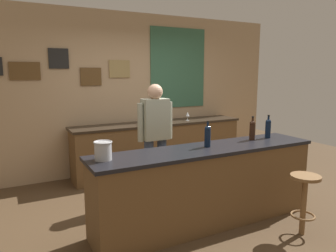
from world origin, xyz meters
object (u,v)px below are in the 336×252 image
Objects in this scene: ice_bucket at (103,150)px; wine_glass_c at (158,116)px; bar_stool at (304,195)px; wine_glass_b at (153,116)px; wine_glass_d at (188,115)px; wine_bottle_a at (208,135)px; bartender at (155,134)px; wine_bottle_b at (252,129)px; wine_bottle_c at (268,128)px; wine_glass_a at (142,118)px.

ice_bucket reaches higher than wine_glass_c.
wine_glass_b is at bearing 100.01° from bar_stool.
wine_glass_d is (2.15, 1.95, -0.01)m from ice_bucket.
wine_glass_b is at bearing 82.58° from wine_bottle_a.
bartender is 5.29× the size of wine_bottle_b.
wine_bottle_a is 1.63× the size of ice_bucket.
wine_glass_b is 0.66m from wine_glass_d.
wine_bottle_a is at bearing -175.86° from wine_bottle_b.
wine_bottle_a is 2.17m from wine_glass_d.
ice_bucket reaches higher than wine_glass_b.
wine_bottle_c is (1.00, 0.05, 0.00)m from wine_bottle_a.
bar_stool is 1.04m from wine_bottle_c.
wine_bottle_c is at bearing 73.59° from bar_stool.
wine_bottle_c is 1.63× the size of ice_bucket.
wine_glass_b is at bearing 66.11° from bartender.
wine_glass_c is at bearing 62.18° from bartender.
wine_glass_c is (-0.63, 2.00, -0.05)m from wine_bottle_c.
wine_glass_b is (0.50, 1.12, 0.07)m from bartender.
wine_bottle_b is 1.63× the size of ice_bucket.
wine_bottle_c is 1.97× the size of wine_glass_a.
wine_glass_d is at bearing 84.15° from wine_bottle_b.
bartender is at bearing -137.80° from wine_glass_d.
wine_bottle_c reaches higher than ice_bucket.
bar_stool is 1.01m from wine_bottle_b.
wine_glass_a is at bearing -156.16° from wine_glass_b.
wine_bottle_a reaches higher than wine_glass_c.
bartender reaches higher than ice_bucket.
ice_bucket is 1.21× the size of wine_glass_a.
bartender is 1.29m from wine_glass_c.
wine_bottle_a reaches higher than wine_glass_d.
bartender is 0.95m from wine_bottle_a.
bartender is 1.35m from ice_bucket.
wine_glass_c is at bearing 170.92° from wine_glass_d.
wine_glass_b is 1.00× the size of wine_glass_d.
bartender is at bearing 137.93° from wine_bottle_b.
wine_glass_a is (-1.00, 1.87, -0.05)m from wine_bottle_c.
bar_stool is at bearing -59.44° from bartender.
bartender is 1.03m from wine_glass_a.
ice_bucket is at bearing -128.16° from wine_glass_c.
wine_glass_b is 0.10m from wine_glass_c.
ice_bucket is at bearing -137.90° from wine_glass_d.
wine_bottle_c is at bearing -35.02° from bartender.
bar_stool is 2.89m from wine_glass_c.
ice_bucket is (-1.23, 0.02, -0.04)m from wine_bottle_a.
wine_bottle_b is 1.97× the size of wine_glass_b.
wine_bottle_c is 2.12m from wine_glass_a.
wine_bottle_b reaches higher than ice_bucket.
wine_bottle_c is at bearing 0.42° from wine_bottle_b.
ice_bucket is at bearing -122.88° from wine_glass_a.
wine_bottle_a is at bearing -89.99° from wine_glass_a.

